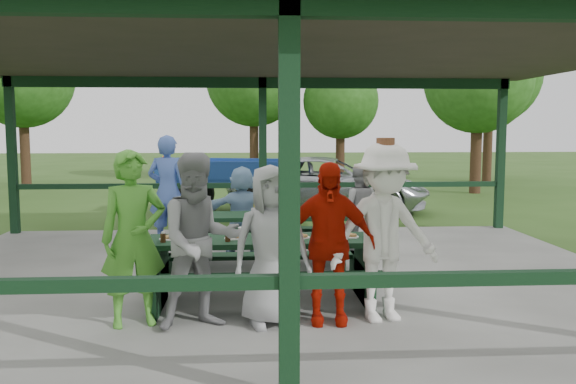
{
  "coord_description": "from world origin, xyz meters",
  "views": [
    {
      "loc": [
        -0.3,
        -8.18,
        2.12
      ],
      "look_at": [
        0.22,
        -0.3,
        1.29
      ],
      "focal_mm": 38.0,
      "sensor_mm": 36.0,
      "label": 1
    }
  ],
  "objects": [
    {
      "name": "ground",
      "position": [
        0.0,
        0.0,
        0.0
      ],
      "size": [
        90.0,
        90.0,
        0.0
      ],
      "primitive_type": "plane",
      "color": "#2B4B17",
      "rests_on": "ground"
    },
    {
      "name": "concrete_slab",
      "position": [
        0.0,
        0.0,
        0.05
      ],
      "size": [
        10.0,
        8.0,
        0.1
      ],
      "primitive_type": "cube",
      "color": "slate",
      "rests_on": "ground"
    },
    {
      "name": "pavilion_structure",
      "position": [
        0.0,
        0.0,
        3.17
      ],
      "size": [
        10.6,
        8.6,
        3.24
      ],
      "color": "black",
      "rests_on": "concrete_slab"
    },
    {
      "name": "picnic_table_near",
      "position": [
        -0.13,
        -1.2,
        0.58
      ],
      "size": [
        2.69,
        1.39,
        0.75
      ],
      "color": "black",
      "rests_on": "concrete_slab"
    },
    {
      "name": "picnic_table_far",
      "position": [
        -0.11,
        0.8,
        0.58
      ],
      "size": [
        2.64,
        1.39,
        0.75
      ],
      "color": "black",
      "rests_on": "concrete_slab"
    },
    {
      "name": "table_setting",
      "position": [
        -0.12,
        -1.17,
        0.88
      ],
      "size": [
        2.31,
        0.45,
        0.1
      ],
      "color": "white",
      "rests_on": "picnic_table_near"
    },
    {
      "name": "contestant_green",
      "position": [
        -1.47,
        -1.97,
        1.0
      ],
      "size": [
        0.76,
        0.61,
        1.81
      ],
      "primitive_type": "imported",
      "rotation": [
        0.0,
        0.0,
        0.31
      ],
      "color": "#4A9B2E",
      "rests_on": "concrete_slab"
    },
    {
      "name": "contestant_grey_left",
      "position": [
        -0.79,
        -2.08,
        0.99
      ],
      "size": [
        1.03,
        0.91,
        1.78
      ],
      "primitive_type": "imported",
      "rotation": [
        0.0,
        0.0,
        0.31
      ],
      "color": "gray",
      "rests_on": "concrete_slab"
    },
    {
      "name": "contestant_grey_mid",
      "position": [
        -0.06,
        -2.05,
        0.93
      ],
      "size": [
        0.91,
        0.7,
        1.66
      ],
      "primitive_type": "imported",
      "rotation": [
        0.0,
        0.0,
        0.24
      ],
      "color": "#969799",
      "rests_on": "concrete_slab"
    },
    {
      "name": "contestant_red",
      "position": [
        0.52,
        -2.01,
        0.94
      ],
      "size": [
        1.01,
        0.46,
        1.68
      ],
      "primitive_type": "imported",
      "rotation": [
        0.0,
        0.0,
        -0.05
      ],
      "color": "#AF1405",
      "rests_on": "concrete_slab"
    },
    {
      "name": "contestant_white_fedora",
      "position": [
        1.12,
        -1.98,
        1.04
      ],
      "size": [
        1.33,
        0.94,
        1.93
      ],
      "rotation": [
        0.0,
        0.0,
        0.22
      ],
      "color": "white",
      "rests_on": "concrete_slab"
    },
    {
      "name": "spectator_lblue",
      "position": [
        -0.39,
        1.64,
        0.81
      ],
      "size": [
        1.33,
        0.48,
        1.42
      ],
      "primitive_type": "imported",
      "rotation": [
        0.0,
        0.0,
        3.19
      ],
      "color": "#83A8CA",
      "rests_on": "concrete_slab"
    },
    {
      "name": "spectator_blue",
      "position": [
        -1.66,
        2.23,
        1.06
      ],
      "size": [
        0.78,
        0.59,
        1.91
      ],
      "primitive_type": "imported",
      "rotation": [
        0.0,
        0.0,
        2.94
      ],
      "color": "#4562B5",
      "rests_on": "concrete_slab"
    },
    {
      "name": "spectator_grey",
      "position": [
        1.5,
        1.62,
        0.82
      ],
      "size": [
        0.77,
        0.64,
        1.43
      ],
      "primitive_type": "imported",
      "rotation": [
        0.0,
        0.0,
        3.0
      ],
      "color": "gray",
      "rests_on": "concrete_slab"
    },
    {
      "name": "pickup_truck",
      "position": [
        1.75,
        7.11,
        0.7
      ],
      "size": [
        5.41,
        3.36,
        1.4
      ],
      "primitive_type": "imported",
      "rotation": [
        0.0,
        0.0,
        1.35
      ],
      "color": "silver",
      "rests_on": "ground"
    },
    {
      "name": "farm_trailer",
      "position": [
        -0.85,
        6.89,
        0.72
      ],
      "size": [
        4.21,
        2.44,
        1.46
      ],
      "rotation": [
        0.0,
        0.0,
        -0.25
      ],
      "color": "navy",
      "rests_on": "ground"
    },
    {
      "name": "tree_far_left",
      "position": [
        -8.57,
        15.1,
        3.99
      ],
      "size": [
        3.78,
        3.78,
        5.9
      ],
      "color": "black",
      "rests_on": "ground"
    },
    {
      "name": "tree_left",
      "position": [
        -0.03,
        16.82,
        4.09
      ],
      "size": [
        3.86,
        3.86,
        6.03
      ],
      "color": "black",
      "rests_on": "ground"
    },
    {
      "name": "tree_mid",
      "position": [
        3.42,
        16.09,
        3.17
      ],
      "size": [
        3.0,
        3.0,
        4.69
      ],
      "color": "black",
      "rests_on": "ground"
    },
    {
      "name": "tree_right",
      "position": [
        7.13,
        11.23,
        3.67
      ],
      "size": [
        3.47,
        3.47,
        5.42
      ],
      "color": "black",
      "rests_on": "ground"
    },
    {
      "name": "tree_far_right",
      "position": [
        9.2,
        15.42,
        4.18
      ],
      "size": [
        3.95,
        3.95,
        6.17
      ],
      "color": "black",
      "rests_on": "ground"
    }
  ]
}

